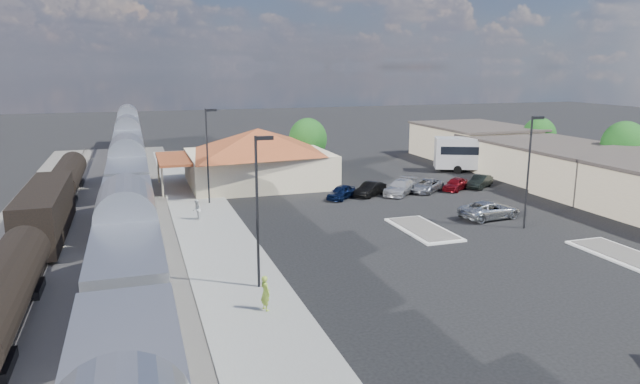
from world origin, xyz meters
name	(u,v)px	position (x,y,z in m)	size (l,w,h in m)	color
ground	(388,242)	(0.00, 0.00, 0.00)	(280.00, 280.00, 0.00)	black
railbed	(91,237)	(-21.00, 8.00, 0.06)	(16.00, 100.00, 0.12)	#4C4944
platform	(213,234)	(-12.00, 6.00, 0.09)	(5.50, 92.00, 0.18)	gray
passenger_train	(129,184)	(-18.00, 14.03, 2.87)	(3.00, 104.00, 5.55)	silver
freight_cars	(46,215)	(-24.00, 8.68, 1.93)	(2.80, 46.00, 4.00)	black
station_depot	(258,156)	(-4.56, 24.00, 3.13)	(18.35, 12.24, 6.20)	#C2AE8E
buildings_east	(563,163)	(28.00, 14.28, 2.27)	(14.40, 51.40, 4.80)	#C6B28C
traffic_island_south	(423,229)	(4.00, 2.00, 0.10)	(3.30, 7.50, 0.21)	silver
traffic_island_north	(623,255)	(14.00, -8.00, 0.10)	(3.30, 7.50, 0.21)	silver
lamp_plat_s	(259,200)	(-10.90, -6.00, 5.34)	(1.08, 0.25, 9.00)	black
lamp_plat_n	(208,149)	(-10.90, 16.00, 5.34)	(1.08, 0.25, 9.00)	black
lamp_lot	(530,163)	(12.10, 0.00, 5.34)	(1.08, 0.25, 9.00)	black
tree_east_b	(624,146)	(34.00, 12.00, 4.22)	(4.94, 4.94, 6.96)	#382314
tree_east_c	(539,136)	(34.00, 26.00, 3.76)	(4.41, 4.41, 6.21)	#382314
tree_depot	(308,139)	(3.00, 30.00, 4.02)	(4.71, 4.71, 6.63)	#382314
suv	(490,210)	(11.15, 3.47, 0.76)	(2.52, 5.48, 1.52)	#A7ABAF
coach_bus	(490,153)	(24.00, 22.41, 2.44)	(13.24, 7.96, 4.24)	silver
person_a	(265,293)	(-11.37, -9.35, 1.13)	(0.69, 0.46, 1.90)	#A8CE40
person_b	(197,210)	(-12.77, 10.26, 1.02)	(0.82, 0.64, 1.69)	silver
parked_car_a	(341,192)	(1.67, 14.46, 0.68)	(1.60, 3.96, 1.35)	#0B1638
parked_car_b	(370,189)	(4.87, 14.76, 0.70)	(1.47, 4.23, 1.39)	black
parked_car_c	(400,187)	(8.07, 14.46, 0.76)	(2.12, 5.20, 1.51)	silver
parked_car_d	(427,185)	(11.27, 14.76, 0.66)	(2.20, 4.77, 1.33)	gray
parked_car_e	(455,184)	(14.47, 14.46, 0.67)	(1.59, 3.96, 1.35)	maroon
parked_car_f	(480,181)	(17.67, 14.76, 0.68)	(1.45, 4.15, 1.37)	black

